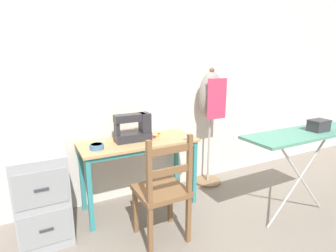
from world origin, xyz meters
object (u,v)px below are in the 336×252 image
(wooden_chair, at_px, (163,191))
(ironing_board, at_px, (306,137))
(sewing_machine, at_px, (135,128))
(scissors, at_px, (186,138))
(thread_spool_mid_table, at_px, (159,135))
(fabric_bowl, at_px, (97,146))
(dress_form, at_px, (211,103))
(filing_cabinet, at_px, (42,194))
(storage_box, at_px, (319,125))
(thread_spool_near_machine, at_px, (154,137))

(wooden_chair, xyz_separation_m, ironing_board, (1.28, -0.31, 0.37))
(sewing_machine, height_order, wooden_chair, sewing_machine)
(scissors, relative_size, thread_spool_mid_table, 2.96)
(fabric_bowl, xyz_separation_m, wooden_chair, (0.40, -0.52, -0.29))
(thread_spool_mid_table, relative_size, ironing_board, 0.03)
(sewing_machine, relative_size, scissors, 2.85)
(fabric_bowl, xyz_separation_m, thread_spool_mid_table, (0.65, 0.08, -0.00))
(wooden_chair, bearing_deg, sewing_machine, 90.38)
(fabric_bowl, distance_m, thread_spool_mid_table, 0.65)
(scissors, distance_m, ironing_board, 1.09)
(dress_form, bearing_deg, filing_cabinet, -174.49)
(scissors, height_order, thread_spool_mid_table, thread_spool_mid_table)
(storage_box, bearing_deg, thread_spool_near_machine, 142.52)
(thread_spool_near_machine, bearing_deg, thread_spool_mid_table, 9.62)
(thread_spool_near_machine, bearing_deg, filing_cabinet, -176.31)
(fabric_bowl, distance_m, dress_form, 1.40)
(thread_spool_mid_table, bearing_deg, scissors, -37.12)
(scissors, xyz_separation_m, thread_spool_mid_table, (-0.22, 0.17, 0.02))
(scissors, xyz_separation_m, ironing_board, (0.80, -0.73, 0.10))
(fabric_bowl, height_order, wooden_chair, wooden_chair)
(fabric_bowl, distance_m, filing_cabinet, 0.59)
(sewing_machine, distance_m, wooden_chair, 0.72)
(thread_spool_mid_table, xyz_separation_m, ironing_board, (1.02, -0.90, 0.08))
(thread_spool_near_machine, xyz_separation_m, dress_form, (0.77, 0.11, 0.27))
(filing_cabinet, relative_size, dress_form, 0.55)
(dress_form, height_order, ironing_board, dress_form)
(scissors, height_order, storage_box, storage_box)
(storage_box, bearing_deg, ironing_board, 166.28)
(fabric_bowl, distance_m, storage_box, 1.99)
(thread_spool_near_machine, height_order, dress_form, dress_form)
(ironing_board, bearing_deg, storage_box, -13.72)
(wooden_chair, xyz_separation_m, storage_box, (1.40, -0.34, 0.47))
(ironing_board, bearing_deg, filing_cabinet, 159.05)
(thread_spool_near_machine, distance_m, ironing_board, 1.40)
(scissors, bearing_deg, ironing_board, -42.40)
(fabric_bowl, relative_size, wooden_chair, 0.13)
(sewing_machine, xyz_separation_m, ironing_board, (1.28, -0.91, -0.02))
(storage_box, bearing_deg, scissors, 140.43)
(filing_cabinet, bearing_deg, sewing_machine, 5.96)
(sewing_machine, relative_size, dress_form, 0.26)
(thread_spool_mid_table, distance_m, filing_cabinet, 1.18)
(sewing_machine, bearing_deg, dress_form, 5.10)
(ironing_board, height_order, storage_box, storage_box)
(thread_spool_near_machine, distance_m, wooden_chair, 0.68)
(filing_cabinet, bearing_deg, dress_form, 5.51)
(thread_spool_mid_table, relative_size, dress_form, 0.03)
(thread_spool_mid_table, distance_m, ironing_board, 1.37)
(scissors, xyz_separation_m, thread_spool_near_machine, (-0.28, 0.16, 0.02))
(thread_spool_mid_table, xyz_separation_m, wooden_chair, (-0.25, -0.60, -0.29))
(wooden_chair, height_order, filing_cabinet, wooden_chair)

